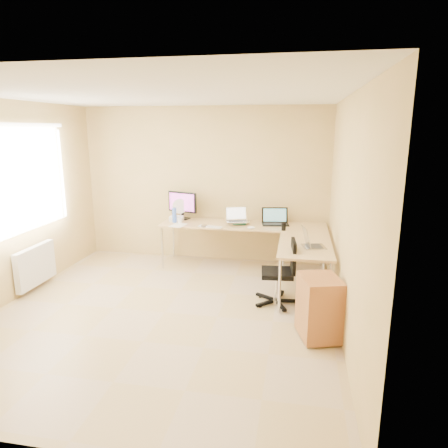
% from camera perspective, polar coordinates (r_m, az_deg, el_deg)
% --- Properties ---
extents(floor, '(4.50, 4.50, 0.00)m').
position_cam_1_polar(floor, '(5.18, -8.42, -12.30)').
color(floor, tan).
rests_on(floor, ground).
extents(ceiling, '(4.50, 4.50, 0.00)m').
position_cam_1_polar(ceiling, '(4.69, -9.55, 17.71)').
color(ceiling, white).
rests_on(ceiling, ground).
extents(wall_back, '(4.50, 0.00, 4.50)m').
position_cam_1_polar(wall_back, '(6.90, -2.77, 5.61)').
color(wall_back, tan).
rests_on(wall_back, ground).
extents(wall_front, '(4.50, 0.00, 4.50)m').
position_cam_1_polar(wall_front, '(2.82, -24.25, -7.16)').
color(wall_front, tan).
rests_on(wall_front, ground).
extents(wall_left, '(0.00, 4.50, 4.50)m').
position_cam_1_polar(wall_left, '(5.81, -28.93, 2.47)').
color(wall_left, tan).
rests_on(wall_left, ground).
extents(wall_right, '(0.00, 4.50, 4.50)m').
position_cam_1_polar(wall_right, '(4.53, 16.99, 0.92)').
color(wall_right, tan).
rests_on(wall_right, ground).
extents(desk_main, '(2.65, 0.70, 0.73)m').
position_cam_1_polar(desk_main, '(6.58, 2.69, -3.11)').
color(desk_main, tan).
rests_on(desk_main, ground).
extents(desk_return, '(0.70, 1.30, 0.73)m').
position_cam_1_polar(desk_return, '(5.58, 11.29, -6.44)').
color(desk_return, tan).
rests_on(desk_return, ground).
extents(monitor, '(0.57, 0.34, 0.47)m').
position_cam_1_polar(monitor, '(6.85, -5.92, 2.65)').
color(monitor, black).
rests_on(monitor, desk_main).
extents(book_stack, '(0.22, 0.29, 0.05)m').
position_cam_1_polar(book_stack, '(6.56, 2.30, 0.35)').
color(book_stack, '#256655').
rests_on(book_stack, desk_main).
extents(laptop_center, '(0.43, 0.38, 0.23)m').
position_cam_1_polar(laptop_center, '(6.42, 1.90, 1.33)').
color(laptop_center, silver).
rests_on(laptop_center, desk_main).
extents(laptop_black, '(0.46, 0.37, 0.26)m').
position_cam_1_polar(laptop_black, '(6.47, 7.31, 1.06)').
color(laptop_black, black).
rests_on(laptop_black, desk_main).
extents(keyboard, '(0.39, 0.18, 0.02)m').
position_cam_1_polar(keyboard, '(6.28, -1.95, -0.37)').
color(keyboard, silver).
rests_on(keyboard, desk_main).
extents(mouse, '(0.13, 0.11, 0.04)m').
position_cam_1_polar(mouse, '(6.17, 3.88, -0.52)').
color(mouse, white).
rests_on(mouse, desk_main).
extents(mug, '(0.11, 0.11, 0.09)m').
position_cam_1_polar(mug, '(6.57, -6.25, 0.50)').
color(mug, white).
rests_on(mug, desk_main).
extents(cd_stack, '(0.11, 0.11, 0.03)m').
position_cam_1_polar(cd_stack, '(6.30, -2.83, -0.30)').
color(cd_stack, '#B8B8CC').
rests_on(cd_stack, desk_main).
extents(water_bottle, '(0.08, 0.08, 0.25)m').
position_cam_1_polar(water_bottle, '(6.62, -7.06, 1.27)').
color(water_bottle, '#426BDC').
rests_on(water_bottle, desk_main).
extents(papers, '(0.25, 0.32, 0.01)m').
position_cam_1_polar(papers, '(6.43, -6.52, -0.18)').
color(papers, white).
rests_on(papers, desk_main).
extents(white_box, '(0.22, 0.17, 0.08)m').
position_cam_1_polar(white_box, '(6.75, -6.74, 0.79)').
color(white_box, silver).
rests_on(white_box, desk_main).
extents(desk_fan, '(0.33, 0.33, 0.32)m').
position_cam_1_polar(desk_fan, '(6.87, -6.17, 2.04)').
color(desk_fan, white).
rests_on(desk_fan, desk_main).
extents(black_cup, '(0.07, 0.07, 0.12)m').
position_cam_1_polar(black_cup, '(6.13, 8.46, -0.39)').
color(black_cup, black).
rests_on(black_cup, desk_main).
extents(laptop_return, '(0.38, 0.33, 0.22)m').
position_cam_1_polar(laptop_return, '(5.32, 12.69, -2.10)').
color(laptop_return, '#AEAEAE').
rests_on(laptop_return, desk_return).
extents(office_chair, '(0.57, 0.57, 0.86)m').
position_cam_1_polar(office_chair, '(5.24, 7.58, -6.03)').
color(office_chair, black).
rests_on(office_chair, ground).
extents(cabinet, '(0.51, 0.57, 0.67)m').
position_cam_1_polar(cabinet, '(4.53, 13.36, -11.40)').
color(cabinet, '#985536').
rests_on(cabinet, ground).
extents(radiator, '(0.09, 0.80, 0.55)m').
position_cam_1_polar(radiator, '(6.29, -25.18, -5.34)').
color(radiator, white).
rests_on(radiator, ground).
extents(window, '(0.10, 1.80, 1.40)m').
position_cam_1_polar(window, '(6.05, -26.46, 5.52)').
color(window, white).
rests_on(window, wall_left).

